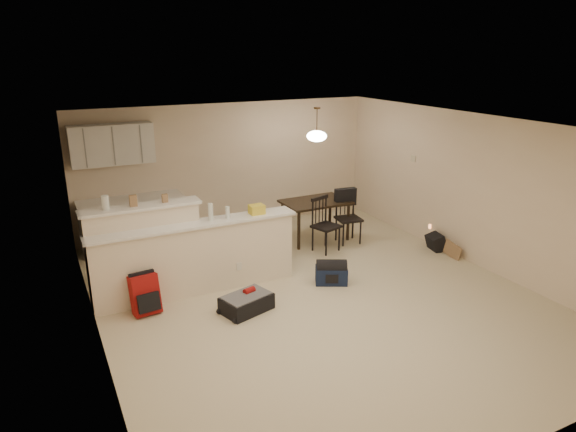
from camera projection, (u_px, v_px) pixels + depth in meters
room at (317, 215)px, 7.20m from camera, size 7.00×7.02×2.50m
breakfast_bar at (178, 255)px, 7.48m from camera, size 3.08×0.58×1.39m
upper_cabinets at (112, 144)px, 8.88m from camera, size 1.40×0.34×0.70m
kitchen_counter at (133, 224)px, 9.30m from camera, size 1.80×0.60×0.90m
thermostat at (413, 159)px, 9.71m from camera, size 0.02×0.12×0.12m
jar at (105, 203)px, 6.94m from camera, size 0.10×0.10×0.20m
cereal_box at (133, 201)px, 7.10m from camera, size 0.10×0.07×0.16m
small_box at (165, 198)px, 7.30m from camera, size 0.08×0.06×0.12m
bottle_a at (211, 212)px, 7.44m from camera, size 0.07×0.07×0.26m
bottle_b at (228, 212)px, 7.56m from camera, size 0.06×0.06×0.18m
bag_lump at (257, 209)px, 7.76m from camera, size 0.22×0.18×0.14m
dining_table at (315, 206)px, 9.64m from camera, size 1.23×0.82×0.76m
pendant_lamp at (317, 136)px, 9.23m from camera, size 0.36×0.36×0.62m
dining_chair_near at (326, 225)px, 9.13m from camera, size 0.53×0.52×0.98m
dining_chair_far at (349, 217)px, 9.54m from camera, size 0.48×0.46×0.98m
suitcase at (247, 303)px, 7.11m from camera, size 0.77×0.61×0.23m
red_backpack at (145, 294)px, 7.02m from camera, size 0.39×0.27×0.55m
navy_duffel at (331, 275)px, 7.95m from camera, size 0.56×0.46×0.27m
black_daypack at (436, 242)px, 9.27m from camera, size 0.29×0.36×0.29m
cardboard_sheet at (452, 250)px, 8.92m from camera, size 0.04×0.36×0.28m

